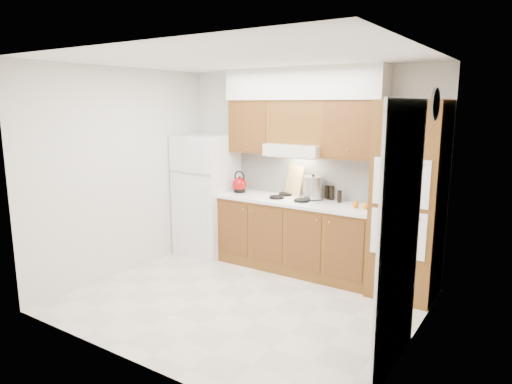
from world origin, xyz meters
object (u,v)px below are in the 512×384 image
fridge (207,195)px  oven_cabinet (408,201)px  kettle (239,185)px  stock_pot (313,187)px

fridge → oven_cabinet: bearing=0.7°
oven_cabinet → kettle: 2.32m
oven_cabinet → fridge: bearing=-179.3°
kettle → oven_cabinet: bearing=15.1°
kettle → stock_pot: size_ratio=0.73×
oven_cabinet → kettle: oven_cabinet is taller
fridge → stock_pot: fridge is taller
oven_cabinet → kettle: bearing=179.2°
stock_pot → oven_cabinet: bearing=-5.2°
fridge → stock_pot: bearing=5.2°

